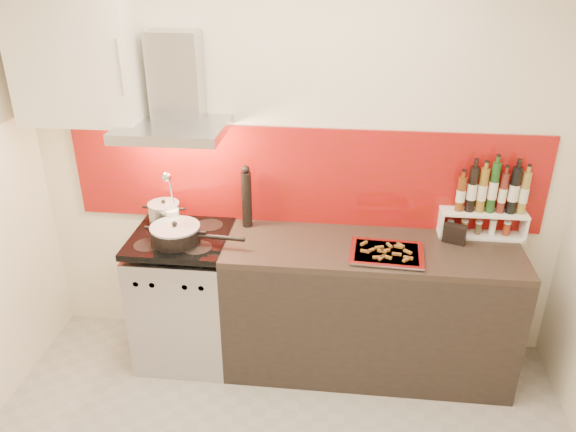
# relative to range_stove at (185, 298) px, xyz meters

# --- Properties ---
(back_wall) EXTENTS (3.40, 0.02, 2.60)m
(back_wall) POSITION_rel_range_stove_xyz_m (0.70, 0.30, 0.86)
(back_wall) COLOR silver
(back_wall) RESTS_ON ground
(backsplash) EXTENTS (3.00, 0.02, 0.64)m
(backsplash) POSITION_rel_range_stove_xyz_m (0.75, 0.29, 0.78)
(backsplash) COLOR maroon
(backsplash) RESTS_ON back_wall
(range_stove) EXTENTS (0.60, 0.60, 0.91)m
(range_stove) POSITION_rel_range_stove_xyz_m (0.00, 0.00, 0.00)
(range_stove) COLOR #B7B7BA
(range_stove) RESTS_ON ground
(counter) EXTENTS (1.80, 0.60, 0.90)m
(counter) POSITION_rel_range_stove_xyz_m (1.20, 0.00, 0.01)
(counter) COLOR black
(counter) RESTS_ON ground
(range_hood) EXTENTS (0.62, 0.50, 0.61)m
(range_hood) POSITION_rel_range_stove_xyz_m (0.00, 0.14, 1.30)
(range_hood) COLOR #B7B7BA
(range_hood) RESTS_ON back_wall
(upper_cabinet) EXTENTS (0.70, 0.35, 0.72)m
(upper_cabinet) POSITION_rel_range_stove_xyz_m (-0.55, 0.13, 1.51)
(upper_cabinet) COLOR white
(upper_cabinet) RESTS_ON back_wall
(stock_pot) EXTENTS (0.20, 0.20, 0.17)m
(stock_pot) POSITION_rel_range_stove_xyz_m (-0.13, 0.14, 0.54)
(stock_pot) COLOR #B7B7BA
(stock_pot) RESTS_ON range_stove
(saute_pan) EXTENTS (0.59, 0.30, 0.14)m
(saute_pan) POSITION_rel_range_stove_xyz_m (0.01, -0.09, 0.52)
(saute_pan) COLOR black
(saute_pan) RESTS_ON range_stove
(utensil_jar) EXTENTS (0.09, 0.13, 0.43)m
(utensil_jar) POSITION_rel_range_stove_xyz_m (-0.06, 0.06, 0.59)
(utensil_jar) COLOR silver
(utensil_jar) RESTS_ON range_stove
(pepper_mill) EXTENTS (0.07, 0.07, 0.42)m
(pepper_mill) POSITION_rel_range_stove_xyz_m (0.40, 0.20, 0.66)
(pepper_mill) COLOR black
(pepper_mill) RESTS_ON counter
(step_shelf) EXTENTS (0.52, 0.14, 0.49)m
(step_shelf) POSITION_rel_range_stove_xyz_m (1.89, 0.22, 0.68)
(step_shelf) COLOR white
(step_shelf) RESTS_ON counter
(caddy_box) EXTENTS (0.15, 0.10, 0.12)m
(caddy_box) POSITION_rel_range_stove_xyz_m (1.69, 0.11, 0.52)
(caddy_box) COLOR black
(caddy_box) RESTS_ON counter
(baking_tray) EXTENTS (0.44, 0.35, 0.03)m
(baking_tray) POSITION_rel_range_stove_xyz_m (1.28, -0.10, 0.47)
(baking_tray) COLOR silver
(baking_tray) RESTS_ON counter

